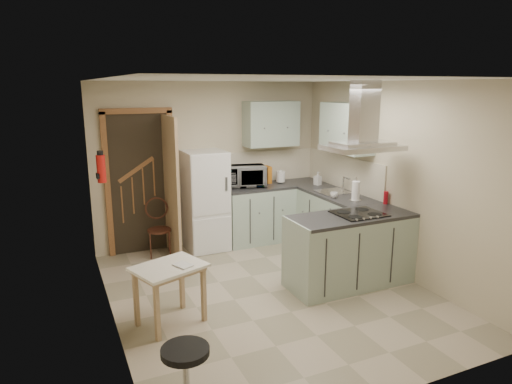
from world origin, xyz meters
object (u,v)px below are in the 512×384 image
fridge (206,201)px  stool (186,377)px  extractor_hood (362,148)px  drop_leaf_table (170,295)px  microwave (246,176)px  bentwood_chair (159,230)px  peninsula (350,250)px

fridge → stool: (-1.26, -3.32, -0.50)m
extractor_hood → drop_leaf_table: bearing=-178.9°
fridge → microwave: (0.69, 0.05, 0.31)m
fridge → extractor_hood: 2.57m
fridge → bentwood_chair: fridge is taller
bentwood_chair → fridge: bearing=11.6°
peninsula → extractor_hood: extractor_hood is taller
fridge → drop_leaf_table: 2.33m
drop_leaf_table → stool: 1.32m
extractor_hood → drop_leaf_table: 2.77m
stool → bentwood_chair: bearing=80.6°
drop_leaf_table → microwave: size_ratio=1.18×
peninsula → drop_leaf_table: 2.29m
bentwood_chair → stool: bentwood_chair is taller
stool → microwave: bearing=59.9°
fridge → extractor_hood: size_ratio=1.67×
peninsula → drop_leaf_table: size_ratio=2.26×
bentwood_chair → microwave: bearing=13.2°
peninsula → extractor_hood: (0.10, 0.00, 1.27)m
peninsula → bentwood_chair: 2.77m
stool → extractor_hood: bearing=27.4°
peninsula → bentwood_chair: bearing=134.7°
drop_leaf_table → bentwood_chair: (0.34, 2.01, 0.06)m
peninsula → drop_leaf_table: bearing=-178.9°
bentwood_chair → stool: 3.36m
extractor_hood → bentwood_chair: size_ratio=1.17×
drop_leaf_table → microwave: (1.75, 2.08, 0.74)m
fridge → bentwood_chair: bearing=-179.0°
fridge → stool: 3.59m
fridge → extractor_hood: bearing=-56.2°
extractor_hood → bentwood_chair: extractor_hood is taller
extractor_hood → stool: (-2.59, -1.34, -1.47)m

